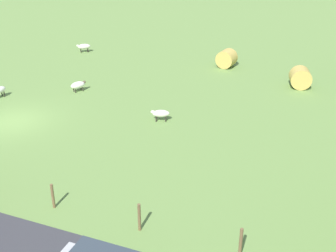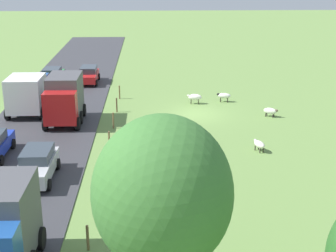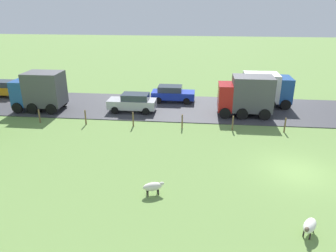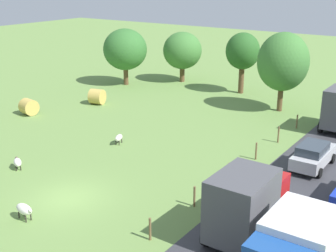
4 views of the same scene
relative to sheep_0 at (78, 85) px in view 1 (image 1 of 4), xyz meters
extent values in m
plane|color=#6B8E47|center=(5.70, -0.93, -0.47)|extent=(160.00, 160.00, 0.00)
ellipsoid|color=white|center=(0.02, -0.01, 0.00)|extent=(1.14, 0.95, 0.48)
ellipsoid|color=brown|center=(-0.40, 0.25, 0.11)|extent=(0.32, 0.29, 0.20)
cylinder|color=#2D2823|center=(-0.30, 0.03, -0.32)|extent=(0.07, 0.07, 0.29)
cylinder|color=#2D2823|center=(-0.16, 0.25, -0.32)|extent=(0.07, 0.07, 0.29)
cylinder|color=#2D2823|center=(0.19, -0.27, -0.32)|extent=(0.07, 0.07, 0.29)
cylinder|color=#2D2823|center=(0.33, -0.04, -0.32)|extent=(0.07, 0.07, 0.29)
ellipsoid|color=silver|center=(-8.56, -4.74, 0.05)|extent=(1.06, 1.19, 0.47)
ellipsoid|color=silver|center=(-8.23, -5.17, 0.16)|extent=(0.30, 0.32, 0.20)
cylinder|color=#2D2823|center=(-8.27, -4.91, -0.30)|extent=(0.07, 0.07, 0.34)
cylinder|color=#2D2823|center=(-8.47, -5.07, -0.30)|extent=(0.07, 0.07, 0.34)
cylinder|color=#2D2823|center=(-8.64, -4.42, -0.30)|extent=(0.07, 0.07, 0.34)
cylinder|color=#2D2823|center=(-8.85, -4.58, -0.30)|extent=(0.07, 0.07, 0.34)
ellipsoid|color=silver|center=(2.37, 7.23, 0.01)|extent=(0.79, 1.12, 0.45)
ellipsoid|color=silver|center=(2.54, 6.77, 0.11)|extent=(0.26, 0.31, 0.20)
cylinder|color=#2D2823|center=(2.58, 7.00, -0.31)|extent=(0.07, 0.07, 0.31)
cylinder|color=#2D2823|center=(2.35, 6.92, -0.31)|extent=(0.07, 0.07, 0.31)
cylinder|color=#2D2823|center=(2.38, 7.53, -0.31)|extent=(0.07, 0.07, 0.31)
cylinder|color=#2D2823|center=(2.15, 7.45, -0.31)|extent=(0.07, 0.07, 0.31)
cylinder|color=#2D2823|center=(2.72, -4.14, -0.28)|extent=(0.07, 0.07, 0.37)
cylinder|color=#2D2823|center=(2.67, -4.39, -0.28)|extent=(0.07, 0.07, 0.37)
cylinder|color=tan|center=(-6.49, 14.29, 0.27)|extent=(1.58, 1.73, 1.47)
cylinder|color=tan|center=(-9.09, 8.23, 0.25)|extent=(1.44, 1.61, 1.43)
cylinder|color=brown|center=(11.99, 6.30, 0.11)|extent=(0.12, 0.12, 1.15)
cylinder|color=brown|center=(11.99, 10.29, 0.14)|extent=(0.12, 0.12, 1.22)
cylinder|color=brown|center=(11.99, 14.27, 0.15)|extent=(0.12, 0.12, 1.24)
camera|label=1|loc=(24.25, 16.32, 10.67)|focal=46.62mm
camera|label=2|loc=(9.26, 36.88, 11.37)|focal=53.66mm
camera|label=3|loc=(-11.89, 4.89, 9.05)|focal=34.22mm
camera|label=4|loc=(23.27, -16.37, 11.52)|focal=48.08mm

